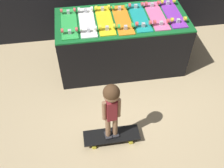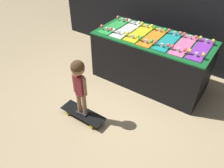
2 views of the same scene
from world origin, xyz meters
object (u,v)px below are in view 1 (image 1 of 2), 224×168
skateboard_yellow_on_rack (105,20)px  skateboard_pink_on_rack (156,15)px  skateboard_teal_on_rack (139,17)px  skateboard_on_floor (112,136)px  skateboard_green_on_rack (69,23)px  child (111,104)px  skateboard_white_on_rack (87,21)px  skateboard_purple_on_rack (173,13)px  skateboard_orange_on_rack (122,19)px

skateboard_yellow_on_rack → skateboard_pink_on_rack: size_ratio=1.00×
skateboard_teal_on_rack → skateboard_on_floor: (-0.57, -1.30, -0.74)m
skateboard_green_on_rack → skateboard_pink_on_rack: same height
child → skateboard_green_on_rack: bearing=99.2°
skateboard_yellow_on_rack → skateboard_teal_on_rack: (0.46, -0.00, 0.00)m
skateboard_pink_on_rack → skateboard_green_on_rack: bearing=-179.5°
skateboard_white_on_rack → child: size_ratio=0.82×
skateboard_pink_on_rack → skateboard_yellow_on_rack: bearing=-179.7°
skateboard_on_floor → child: 0.60m
skateboard_white_on_rack → skateboard_teal_on_rack: (0.70, 0.01, 0.00)m
skateboard_green_on_rack → skateboard_on_floor: (0.36, -1.29, -0.74)m
skateboard_green_on_rack → skateboard_purple_on_rack: bearing=1.0°
skateboard_on_floor → child: size_ratio=0.78×
skateboard_white_on_rack → child: 1.31m
skateboard_on_floor → skateboard_pink_on_rack: bearing=58.3°
skateboard_teal_on_rack → skateboard_on_floor: bearing=-113.8°
skateboard_teal_on_rack → skateboard_pink_on_rack: 0.23m
skateboard_yellow_on_rack → skateboard_pink_on_rack: same height
skateboard_green_on_rack → skateboard_yellow_on_rack: (0.46, 0.01, 0.00)m
skateboard_on_floor → child: bearing=0.0°
skateboard_orange_on_rack → skateboard_purple_on_rack: size_ratio=1.00×
skateboard_green_on_rack → skateboard_white_on_rack: 0.23m
skateboard_green_on_rack → skateboard_yellow_on_rack: size_ratio=1.00×
skateboard_teal_on_rack → skateboard_pink_on_rack: size_ratio=1.00×
skateboard_teal_on_rack → child: (-0.57, -1.30, -0.14)m
skateboard_on_floor → skateboard_orange_on_rack: bearing=75.1°
skateboard_orange_on_rack → skateboard_teal_on_rack: bearing=4.9°
skateboard_teal_on_rack → skateboard_purple_on_rack: size_ratio=1.00×
skateboard_green_on_rack → child: size_ratio=0.82×
skateboard_pink_on_rack → skateboard_purple_on_rack: 0.23m
skateboard_green_on_rack → skateboard_orange_on_rack: bearing=-1.2°
skateboard_white_on_rack → child: bearing=-84.5°
skateboard_orange_on_rack → child: child is taller
skateboard_green_on_rack → skateboard_white_on_rack: size_ratio=1.00×
skateboard_pink_on_rack → child: 1.54m
skateboard_yellow_on_rack → skateboard_orange_on_rack: bearing=-5.2°
skateboard_white_on_rack → child: child is taller
skateboard_purple_on_rack → child: bearing=-128.2°
skateboard_purple_on_rack → child: 1.68m
skateboard_white_on_rack → skateboard_yellow_on_rack: 0.23m
skateboard_green_on_rack → child: bearing=-74.6°
skateboard_green_on_rack → skateboard_orange_on_rack: 0.70m
skateboard_purple_on_rack → skateboard_pink_on_rack: bearing=-176.0°
skateboard_yellow_on_rack → skateboard_teal_on_rack: 0.46m
skateboard_teal_on_rack → skateboard_on_floor: skateboard_teal_on_rack is taller
skateboard_white_on_rack → child: (0.12, -1.29, -0.14)m
skateboard_green_on_rack → skateboard_orange_on_rack: size_ratio=1.00×
skateboard_orange_on_rack → skateboard_teal_on_rack: same height
skateboard_green_on_rack → skateboard_white_on_rack: bearing=-0.5°
child → skateboard_teal_on_rack: bearing=60.0°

